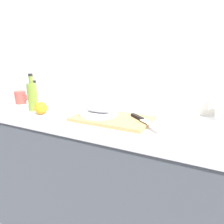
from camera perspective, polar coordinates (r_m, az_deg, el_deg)
back_wall at (r=1.52m, az=5.98°, el=14.46°), size 3.20×0.05×2.50m
kitchen_counter at (r=1.47m, az=0.20°, el=-18.57°), size 2.00×0.60×0.90m
cutting_board at (r=1.23m, az=0.00°, el=-1.80°), size 0.45×0.28×0.02m
white_plate at (r=1.27m, az=-3.75°, el=-0.39°), size 0.23×0.23×0.01m
fish_fillet at (r=1.27m, az=-3.77°, el=0.72°), size 0.17×0.07×0.04m
chef_knife at (r=1.16m, az=8.22°, el=-2.03°), size 0.24×0.20×0.02m
olive_oil_bottle at (r=1.52m, az=-20.81°, el=4.05°), size 0.06×0.06×0.25m
coffee_mug_0 at (r=1.79m, az=-23.58°, el=3.65°), size 0.12×0.08×0.10m
orange_1 at (r=1.42m, az=-18.75°, el=1.04°), size 0.08×0.08×0.08m
pepper_mill at (r=1.90m, az=-20.56°, el=5.60°), size 0.05×0.05×0.16m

